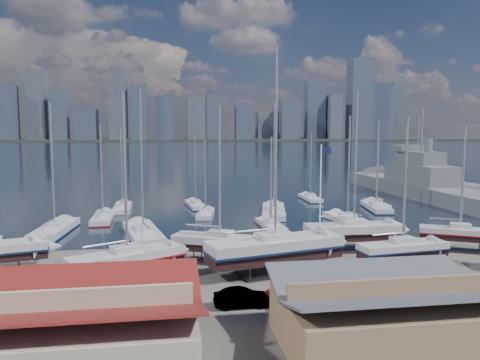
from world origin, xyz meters
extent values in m
plane|color=#605E59|center=(0.00, -10.00, 0.00)|extent=(1400.00, 1400.00, 0.00)
cube|color=#182138|center=(0.00, 300.00, -0.15)|extent=(1400.00, 600.00, 0.40)
cube|color=#2D332D|center=(0.00, 560.00, 1.10)|extent=(1400.00, 80.00, 2.20)
cube|color=#475166|center=(-203.07, 549.89, 34.36)|extent=(26.62, 20.30, 64.32)
cube|color=#595E66|center=(-168.55, 559.47, 44.11)|extent=(22.49, 24.47, 83.83)
cube|color=#3D4756|center=(-141.97, 552.31, 30.18)|extent=(19.55, 21.83, 55.97)
cube|color=#475166|center=(-111.19, 558.58, 20.77)|extent=(26.03, 30.49, 37.14)
cube|color=#595E66|center=(-70.96, 546.95, 46.02)|extent=(21.60, 16.58, 87.63)
cube|color=#3D4756|center=(-45.38, 548.38, 36.00)|extent=(19.42, 28.42, 67.60)
cube|color=#475166|center=(-15.00, 551.59, 29.25)|extent=(20.24, 23.80, 54.09)
cube|color=#595E66|center=(25.78, 548.33, 29.20)|extent=(24.62, 19.72, 54.00)
cube|color=#3D4756|center=(47.64, 546.55, 30.18)|extent=(20.75, 17.93, 55.97)
cube|color=#475166|center=(84.09, 544.87, 23.71)|extent=(18.36, 16.25, 43.03)
cube|color=#595E66|center=(120.24, 563.78, 20.05)|extent=(28.49, 22.03, 35.69)
cube|color=#3D4756|center=(145.71, 546.00, 26.75)|extent=(23.34, 17.87, 49.11)
cube|color=#475166|center=(184.98, 560.84, 40.18)|extent=(25.35, 19.79, 75.95)
cube|color=#595E66|center=(208.39, 554.33, 31.04)|extent=(17.00, 27.45, 57.67)
cube|color=#3D4756|center=(245.53, 554.25, 55.22)|extent=(29.28, 24.05, 106.04)
cube|color=#475166|center=(277.54, 563.71, 39.40)|extent=(30.82, 28.37, 74.41)
cube|color=#595E66|center=(307.39, 565.54, 40.94)|extent=(21.74, 17.03, 77.48)
cube|color=#BFB293|center=(-18.00, -26.00, 1.60)|extent=(14.00, 9.00, 3.20)
cube|color=maroon|center=(-18.00, -26.00, 3.80)|extent=(14.70, 9.45, 1.41)
cube|color=#8C6B4C|center=(0.00, -26.00, 1.50)|extent=(12.00, 8.00, 3.00)
cube|color=#575A63|center=(0.00, -26.00, 3.54)|extent=(12.60, 8.40, 1.27)
cube|color=#2D2D33|center=(-15.78, -12.08, 0.08)|extent=(5.80, 4.71, 0.16)
cube|color=black|center=(-15.78, -12.08, 1.58)|extent=(9.50, 6.72, 0.77)
cube|color=#BBBABF|center=(-15.78, -12.08, 2.35)|extent=(9.70, 7.07, 0.77)
cube|color=maroon|center=(-15.78, -12.08, 2.00)|extent=(9.80, 7.14, 0.15)
cube|color=#BBBABF|center=(-15.78, -12.08, 2.99)|extent=(2.89, 2.59, 0.50)
cylinder|color=#B2B2B7|center=(-15.78, -12.08, 9.23)|extent=(0.22, 0.22, 12.98)
cube|color=#2D2D33|center=(-7.56, -7.26, 0.08)|extent=(5.50, 4.25, 0.16)
cube|color=black|center=(-7.56, -7.26, 1.56)|extent=(9.12, 5.92, 0.73)
cube|color=#BBBABF|center=(-7.56, -7.26, 2.29)|extent=(9.29, 6.27, 0.73)
cube|color=#BBBABF|center=(-7.56, -7.26, 2.90)|extent=(2.71, 2.37, 0.50)
cylinder|color=#B2B2B7|center=(-7.56, -7.26, 8.79)|extent=(0.22, 0.22, 12.27)
cube|color=#2D2D33|center=(-3.10, -11.20, 0.08)|extent=(7.29, 4.65, 0.16)
cube|color=black|center=(-3.10, -11.20, 1.69)|extent=(12.60, 5.84, 0.98)
cube|color=#BBBABF|center=(-3.10, -11.20, 2.67)|extent=(12.73, 6.34, 0.98)
cube|color=#0D1E43|center=(-3.10, -11.20, 2.22)|extent=(12.85, 6.41, 0.20)
cube|color=#BBBABF|center=(-3.10, -11.20, 3.41)|extent=(3.48, 2.75, 0.50)
cylinder|color=#B2B2B7|center=(-3.10, -11.20, 11.44)|extent=(0.22, 0.22, 16.55)
cube|color=#2D2D33|center=(6.92, -4.70, 0.08)|extent=(5.63, 2.60, 0.16)
cube|color=black|center=(6.92, -4.70, 1.61)|extent=(10.23, 2.47, 0.82)
cube|color=#BBBABF|center=(6.92, -4.70, 2.43)|extent=(10.23, 2.90, 0.82)
cube|color=#BBBABF|center=(6.92, -4.70, 3.09)|extent=(2.56, 1.73, 0.50)
cylinder|color=#B2B2B7|center=(6.92, -4.70, 9.74)|extent=(0.22, 0.22, 13.80)
cube|color=#2D2D33|center=(8.57, -11.98, 0.08)|extent=(4.80, 2.68, 0.16)
cube|color=black|center=(8.57, -11.98, 1.53)|extent=(8.49, 3.06, 0.66)
cube|color=#BBBABF|center=(8.57, -11.98, 2.20)|extent=(8.54, 3.40, 0.66)
cube|color=#0D1E43|center=(8.57, -11.98, 1.89)|extent=(8.63, 3.43, 0.13)
cube|color=#BBBABF|center=(8.57, -11.98, 2.78)|extent=(2.24, 1.66, 0.50)
cylinder|color=#B2B2B7|center=(8.57, -11.98, 8.14)|extent=(0.22, 0.22, 11.21)
cube|color=#2D2D33|center=(17.81, -6.73, 0.08)|extent=(4.79, 3.82, 0.16)
cube|color=black|center=(17.81, -6.73, 1.52)|extent=(7.88, 5.41, 0.63)
cube|color=#BBBABF|center=(17.81, -6.73, 2.15)|extent=(8.04, 5.70, 0.63)
cube|color=maroon|center=(17.81, -6.73, 1.86)|extent=(8.12, 5.76, 0.13)
cube|color=#BBBABF|center=(17.81, -6.73, 2.72)|extent=(2.38, 2.11, 0.50)
cylinder|color=#B2B2B7|center=(17.81, -6.73, 7.82)|extent=(0.22, 0.22, 10.70)
cube|color=black|center=(-26.12, 8.49, -0.30)|extent=(3.60, 11.26, 0.89)
cube|color=#BBBABF|center=(-26.12, 8.49, 0.58)|extent=(4.07, 11.31, 0.89)
cube|color=#0D1E43|center=(-26.12, 8.49, 0.17)|extent=(4.11, 11.42, 0.18)
cube|color=#BBBABF|center=(-26.12, 8.49, 1.27)|extent=(2.10, 2.92, 0.50)
cylinder|color=#B2B2B7|center=(-26.12, 8.49, 8.50)|extent=(0.22, 0.22, 14.95)
cube|color=black|center=(-21.41, 15.98, -0.25)|extent=(2.44, 9.36, 0.74)
cube|color=#BBBABF|center=(-21.41, 15.98, 0.50)|extent=(2.83, 9.37, 0.74)
cube|color=maroon|center=(-21.41, 15.98, 0.15)|extent=(2.86, 9.46, 0.15)
cube|color=#BBBABF|center=(-21.41, 15.98, 1.12)|extent=(1.62, 2.36, 0.50)
cylinder|color=#B2B2B7|center=(-21.41, 15.98, 7.15)|extent=(0.22, 0.22, 12.56)
cube|color=black|center=(-19.48, 24.37, -0.24)|extent=(2.40, 9.21, 0.73)
cube|color=#BBBABF|center=(-19.48, 24.37, 0.49)|extent=(2.78, 9.22, 0.73)
cube|color=#BBBABF|center=(-19.48, 24.37, 1.11)|extent=(1.59, 2.33, 0.50)
cylinder|color=#B2B2B7|center=(-19.48, 24.37, 7.04)|extent=(0.22, 0.22, 12.37)
cube|color=black|center=(-15.32, 4.40, -0.34)|extent=(5.21, 12.40, 0.97)
cube|color=#BBBABF|center=(-15.32, 4.40, 0.63)|extent=(5.70, 12.50, 0.97)
cube|color=#0D1E43|center=(-15.32, 4.40, 0.19)|extent=(5.76, 12.62, 0.19)
cube|color=#BBBABF|center=(-15.32, 4.40, 1.36)|extent=(2.59, 3.36, 0.50)
cylinder|color=#B2B2B7|center=(-15.32, 4.40, 9.26)|extent=(0.22, 0.22, 16.29)
cube|color=black|center=(-6.93, 17.45, -0.20)|extent=(3.10, 7.99, 0.62)
cube|color=#BBBABF|center=(-6.93, 17.45, 0.42)|extent=(3.42, 8.04, 0.62)
cube|color=#BBBABF|center=(-6.93, 17.45, 0.99)|extent=(1.61, 2.13, 0.50)
cylinder|color=#B2B2B7|center=(-6.93, 17.45, 6.00)|extent=(0.22, 0.22, 10.52)
cube|color=black|center=(-7.86, 25.80, -0.22)|extent=(2.90, 8.47, 0.66)
cube|color=#BBBABF|center=(-7.86, 25.80, 0.45)|extent=(3.25, 8.51, 0.66)
cube|color=#0D1E43|center=(-7.86, 25.80, 0.14)|extent=(3.28, 8.60, 0.13)
cube|color=#BBBABF|center=(-7.86, 25.80, 1.03)|extent=(1.62, 2.22, 0.50)
cylinder|color=#B2B2B7|center=(-7.86, 25.80, 6.38)|extent=(0.22, 0.22, 11.21)
cube|color=black|center=(0.72, 7.54, -0.21)|extent=(2.27, 8.30, 0.66)
cube|color=#BBBABF|center=(0.72, 7.54, 0.44)|extent=(2.61, 8.31, 0.66)
cube|color=maroon|center=(0.72, 7.54, 0.14)|extent=(2.64, 8.39, 0.13)
cube|color=#BBBABF|center=(0.72, 7.54, 1.02)|extent=(1.46, 2.11, 0.50)
cylinder|color=#B2B2B7|center=(0.72, 7.54, 6.33)|extent=(0.22, 0.22, 11.11)
cube|color=black|center=(3.28, 16.93, -0.32)|extent=(5.20, 11.96, 0.93)
cube|color=#BBBABF|center=(3.28, 16.93, 0.61)|extent=(5.68, 12.07, 0.93)
cube|color=#BBBABF|center=(3.28, 16.93, 1.32)|extent=(2.53, 3.26, 0.50)
cylinder|color=#B2B2B7|center=(3.28, 16.93, 8.93)|extent=(0.22, 0.22, 15.71)
cube|color=black|center=(13.16, 30.33, -0.22)|extent=(2.13, 8.42, 0.67)
cube|color=#BBBABF|center=(13.16, 30.33, 0.45)|extent=(2.48, 8.42, 0.67)
cube|color=#0D1E43|center=(13.16, 30.33, 0.14)|extent=(2.51, 8.51, 0.13)
cube|color=#BBBABF|center=(13.16, 30.33, 1.04)|extent=(1.44, 2.12, 0.50)
cylinder|color=#B2B2B7|center=(13.16, 30.33, 6.45)|extent=(0.22, 0.22, 11.32)
cube|color=black|center=(11.68, 8.87, -0.27)|extent=(3.28, 10.31, 0.81)
cube|color=#BBBABF|center=(11.68, 8.87, 0.54)|extent=(3.71, 10.35, 0.81)
cube|color=#BBBABF|center=(11.68, 8.87, 1.19)|extent=(1.92, 2.67, 0.50)
cylinder|color=#B2B2B7|center=(11.68, 8.87, 7.79)|extent=(0.22, 0.22, 13.69)
cube|color=black|center=(20.40, 18.74, -0.27)|extent=(4.01, 10.11, 0.79)
cube|color=#BBBABF|center=(20.40, 18.74, 0.52)|extent=(4.41, 10.18, 0.79)
cube|color=#0D1E43|center=(20.40, 18.74, 0.16)|extent=(4.46, 10.28, 0.16)
cube|color=#BBBABF|center=(20.40, 18.74, 1.17)|extent=(2.05, 2.71, 0.50)
cylinder|color=#B2B2B7|center=(20.40, 18.74, 7.57)|extent=(0.22, 0.22, 13.30)
cube|color=black|center=(22.15, 22.19, -0.20)|extent=(2.80, 8.11, 0.64)
cube|color=#BBBABF|center=(22.15, 22.19, 0.43)|extent=(3.13, 8.14, 0.64)
cube|color=maroon|center=(22.15, 22.19, 0.14)|extent=(3.16, 8.23, 0.13)
cube|color=#BBBABF|center=(22.15, 22.19, 1.00)|extent=(1.56, 2.13, 0.50)
cylinder|color=#B2B2B7|center=(22.15, 22.19, 6.11)|extent=(0.22, 0.22, 10.72)
cube|color=#5B5F64|center=(35.48, 32.05, 0.49)|extent=(8.18, 48.42, 4.35)
cube|color=#5B5F64|center=(35.48, 32.05, 4.46)|extent=(6.34, 16.98, 3.60)
cube|color=#5B5F64|center=(35.48, 32.05, 7.46)|extent=(4.73, 9.71, 2.40)
cube|color=#5B5F64|center=(35.43, 36.88, 9.16)|extent=(5.46, 4.88, 1.20)
cylinder|color=#B2B2B7|center=(35.48, 32.05, 12.66)|extent=(0.30, 0.30, 8.00)
cube|color=#5B5F64|center=(43.78, 47.89, 0.41)|extent=(9.67, 40.17, 3.58)
cube|color=#5B5F64|center=(43.78, 47.89, 4.00)|extent=(6.24, 14.30, 3.60)
cube|color=#5B5F64|center=(43.78, 47.89, 7.00)|extent=(4.47, 8.25, 2.40)
cube|color=#5B5F64|center=(43.45, 51.85, 8.70)|extent=(4.77, 4.34, 1.20)
cylinder|color=#B2B2B7|center=(43.78, 47.89, 12.20)|extent=(0.30, 0.30, 8.00)
imported|color=gray|center=(-12.64, -19.41, 0.69)|extent=(3.02, 4.34, 1.37)
imported|color=gray|center=(-7.22, -18.63, 0.68)|extent=(4.10, 1.44, 1.35)
imported|color=gray|center=(-3.81, -20.36, 0.75)|extent=(3.67, 5.82, 1.50)
imported|color=gray|center=(7.83, -19.38, 0.67)|extent=(2.90, 4.93, 1.34)
cylinder|color=white|center=(1.94, -8.35, 5.66)|extent=(0.12, 0.12, 11.32)
cube|color=#13173C|center=(2.42, -8.35, 10.76)|extent=(0.94, 0.05, 0.66)
camera|label=1|loc=(-12.40, -50.61, 12.58)|focal=35.00mm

